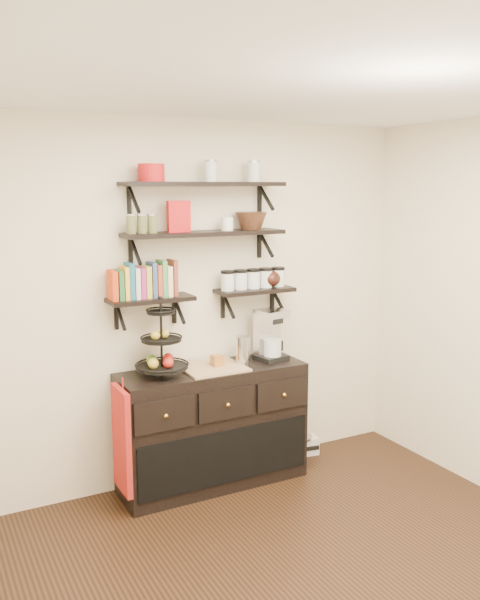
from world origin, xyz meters
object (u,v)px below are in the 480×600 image
Objects in this scene: sideboard at (213,426)px; radio at (302,445)px; coffee_maker at (269,335)px; fruit_stand at (162,350)px.

sideboard is 4.86× the size of radio.
radio is at bearing 3.73° from coffee_maker.
fruit_stand is at bearing -166.37° from radio.
fruit_stand reaches higher than coffee_maker.
fruit_stand is at bearing 171.05° from coffee_maker.
sideboard is at bearing -0.61° from fruit_stand.
sideboard is 0.96m from radio.
radio is (0.38, 0.10, -1.01)m from coffee_maker.
sideboard is 3.55× the size of coffee_maker.
coffee_maker is (0.89, 0.02, -0.00)m from fruit_stand.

